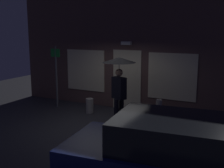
# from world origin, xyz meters

# --- Properties ---
(ground_plane) EXTENTS (18.00, 18.00, 0.00)m
(ground_plane) POSITION_xyz_m (0.00, 0.00, 0.00)
(ground_plane) COLOR #2D2D33
(building_facade) EXTENTS (9.33, 0.48, 4.33)m
(building_facade) POSITION_xyz_m (-0.00, 2.35, 2.14)
(building_facade) COLOR brown
(building_facade) RESTS_ON ground
(person_with_umbrella) EXTENTS (1.02, 1.02, 2.10)m
(person_with_umbrella) POSITION_xyz_m (0.48, 0.49, 1.57)
(person_with_umbrella) COLOR black
(person_with_umbrella) RESTS_ON ground
(parked_car) EXTENTS (4.24, 2.23, 1.49)m
(parked_car) POSITION_xyz_m (3.20, -2.74, 0.76)
(parked_car) COLOR navy
(parked_car) RESTS_ON ground
(street_sign_post) EXTENTS (0.40, 0.07, 2.33)m
(street_sign_post) POSITION_xyz_m (-2.50, 1.26, 1.32)
(street_sign_post) COLOR #595B60
(street_sign_post) RESTS_ON ground
(sidewalk_bollard) EXTENTS (0.20, 0.20, 0.66)m
(sidewalk_bollard) POSITION_xyz_m (1.43, 1.57, 0.33)
(sidewalk_bollard) COLOR #9E998E
(sidewalk_bollard) RESTS_ON ground
(sidewalk_bollard_2) EXTENTS (0.27, 0.27, 0.52)m
(sidewalk_bollard_2) POSITION_xyz_m (-0.97, 1.13, 0.26)
(sidewalk_bollard_2) COLOR #9E998E
(sidewalk_bollard_2) RESTS_ON ground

